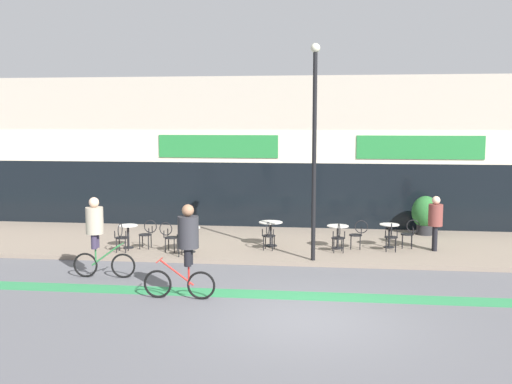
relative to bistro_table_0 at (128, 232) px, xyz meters
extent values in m
plane|color=#5B5B60|center=(5.75, -5.77, -0.63)|extent=(120.00, 120.00, 0.00)
cube|color=gray|center=(5.75, 1.48, -0.57)|extent=(40.00, 5.50, 0.12)
cube|color=#B2A899|center=(5.75, 6.23, 2.22)|extent=(40.00, 4.00, 5.69)
cube|color=black|center=(5.75, 4.26, 0.69)|extent=(38.80, 0.10, 2.40)
cube|color=beige|center=(5.75, 4.28, 2.49)|extent=(39.20, 0.14, 1.20)
cube|color=#237A38|center=(2.08, 4.21, 2.49)|extent=(4.49, 0.08, 0.84)
cube|color=#237A38|center=(9.41, 4.21, 2.49)|extent=(4.49, 0.08, 0.84)
cube|color=#2D844C|center=(5.75, -4.09, -0.62)|extent=(36.00, 0.70, 0.01)
cylinder|color=black|center=(0.00, 0.00, -0.50)|extent=(0.34, 0.34, 0.02)
cylinder|color=black|center=(0.00, 0.00, -0.16)|extent=(0.07, 0.07, 0.70)
cylinder|color=silver|center=(0.00, 0.00, 0.20)|extent=(0.61, 0.61, 0.02)
cylinder|color=black|center=(2.02, -0.35, -0.50)|extent=(0.37, 0.37, 0.02)
cylinder|color=black|center=(2.02, -0.35, -0.14)|extent=(0.07, 0.07, 0.74)
cylinder|color=silver|center=(2.02, -0.35, 0.25)|extent=(0.68, 0.68, 0.02)
cylinder|color=black|center=(4.38, 0.82, -0.50)|extent=(0.41, 0.41, 0.02)
cylinder|color=black|center=(4.38, 0.82, -0.13)|extent=(0.07, 0.07, 0.75)
cylinder|color=silver|center=(4.38, 0.82, 0.26)|extent=(0.75, 0.75, 0.02)
cylinder|color=black|center=(6.48, 0.72, -0.50)|extent=(0.37, 0.37, 0.02)
cylinder|color=black|center=(6.48, 0.72, -0.16)|extent=(0.07, 0.07, 0.70)
cylinder|color=silver|center=(6.48, 0.72, 0.20)|extent=(0.67, 0.67, 0.02)
cylinder|color=black|center=(8.09, 1.04, -0.50)|extent=(0.33, 0.33, 0.02)
cylinder|color=black|center=(8.09, 1.04, -0.15)|extent=(0.07, 0.07, 0.72)
cylinder|color=silver|center=(8.09, 1.04, 0.22)|extent=(0.61, 0.61, 0.02)
cylinder|color=black|center=(0.00, -0.55, -0.07)|extent=(0.41, 0.41, 0.03)
cylinder|color=black|center=(-0.14, -0.41, -0.30)|extent=(0.03, 0.03, 0.42)
cylinder|color=black|center=(0.14, -0.41, -0.30)|extent=(0.03, 0.03, 0.42)
cylinder|color=black|center=(-0.14, -0.69, -0.30)|extent=(0.03, 0.03, 0.42)
cylinder|color=black|center=(0.14, -0.69, -0.30)|extent=(0.03, 0.03, 0.42)
torus|color=black|center=(0.01, -0.72, 0.19)|extent=(0.04, 0.41, 0.41)
cylinder|color=black|center=(-0.17, -0.73, 0.05)|extent=(0.03, 0.03, 0.23)
cylinder|color=black|center=(0.18, -0.71, 0.05)|extent=(0.03, 0.03, 0.23)
cylinder|color=black|center=(0.55, 0.00, -0.07)|extent=(0.40, 0.40, 0.03)
cylinder|color=black|center=(0.41, -0.14, -0.30)|extent=(0.03, 0.03, 0.42)
cylinder|color=black|center=(0.41, 0.14, -0.30)|extent=(0.03, 0.03, 0.42)
cylinder|color=black|center=(0.69, -0.14, -0.30)|extent=(0.03, 0.03, 0.42)
cylinder|color=black|center=(0.69, 0.14, -0.30)|extent=(0.03, 0.03, 0.42)
torus|color=black|center=(0.72, 0.00, 0.19)|extent=(0.41, 0.03, 0.41)
cylinder|color=black|center=(0.72, -0.17, 0.05)|extent=(0.03, 0.03, 0.23)
cylinder|color=black|center=(0.72, 0.17, 0.05)|extent=(0.03, 0.03, 0.23)
cylinder|color=black|center=(2.02, -0.90, -0.07)|extent=(0.43, 0.43, 0.03)
cylinder|color=black|center=(1.89, -0.75, -0.30)|extent=(0.03, 0.03, 0.42)
cylinder|color=black|center=(2.17, -0.78, -0.30)|extent=(0.03, 0.03, 0.42)
cylinder|color=black|center=(1.87, -1.03, -0.30)|extent=(0.03, 0.03, 0.42)
cylinder|color=black|center=(2.15, -1.06, -0.30)|extent=(0.03, 0.03, 0.42)
torus|color=black|center=(2.01, -1.07, 0.19)|extent=(0.06, 0.41, 0.41)
cylinder|color=black|center=(1.84, -1.06, 0.05)|extent=(0.03, 0.03, 0.23)
cylinder|color=black|center=(2.18, -1.09, 0.05)|extent=(0.03, 0.03, 0.23)
cylinder|color=black|center=(1.47, -0.35, -0.07)|extent=(0.43, 0.43, 0.03)
cylinder|color=black|center=(1.62, -0.23, -0.30)|extent=(0.03, 0.03, 0.42)
cylinder|color=black|center=(1.60, -0.50, -0.30)|extent=(0.03, 0.03, 0.42)
cylinder|color=black|center=(1.34, -0.20, -0.30)|extent=(0.03, 0.03, 0.42)
cylinder|color=black|center=(1.32, -0.48, -0.30)|extent=(0.03, 0.03, 0.42)
torus|color=black|center=(1.30, -0.34, 0.19)|extent=(0.41, 0.06, 0.41)
cylinder|color=black|center=(1.31, -0.17, 0.05)|extent=(0.03, 0.03, 0.23)
cylinder|color=black|center=(1.29, -0.51, 0.05)|extent=(0.03, 0.03, 0.23)
cylinder|color=black|center=(4.38, 0.27, -0.07)|extent=(0.44, 0.44, 0.03)
cylinder|color=black|center=(4.26, 0.43, -0.30)|extent=(0.03, 0.03, 0.42)
cylinder|color=black|center=(4.54, 0.40, -0.30)|extent=(0.03, 0.03, 0.42)
cylinder|color=black|center=(4.23, 0.15, -0.30)|extent=(0.03, 0.03, 0.42)
cylinder|color=black|center=(4.51, 0.12, -0.30)|extent=(0.03, 0.03, 0.42)
torus|color=black|center=(4.36, 0.10, 0.19)|extent=(0.07, 0.41, 0.41)
cylinder|color=black|center=(4.19, 0.12, 0.05)|extent=(0.03, 0.03, 0.23)
cylinder|color=black|center=(4.53, 0.09, 0.05)|extent=(0.03, 0.03, 0.23)
cylinder|color=black|center=(6.48, 0.17, -0.07)|extent=(0.45, 0.45, 0.03)
cylinder|color=black|center=(6.33, 0.29, -0.30)|extent=(0.03, 0.03, 0.42)
cylinder|color=black|center=(6.60, 0.32, -0.30)|extent=(0.03, 0.03, 0.42)
cylinder|color=black|center=(6.36, 0.01, -0.30)|extent=(0.03, 0.03, 0.42)
cylinder|color=black|center=(6.64, 0.05, -0.30)|extent=(0.03, 0.03, 0.42)
torus|color=black|center=(6.51, 0.00, 0.19)|extent=(0.08, 0.41, 0.41)
cylinder|color=black|center=(6.34, -0.03, 0.05)|extent=(0.03, 0.03, 0.23)
cylinder|color=black|center=(6.68, 0.02, 0.05)|extent=(0.03, 0.03, 0.23)
cylinder|color=black|center=(7.03, 0.72, -0.07)|extent=(0.42, 0.42, 0.03)
cylinder|color=black|center=(6.89, 0.58, -0.30)|extent=(0.03, 0.03, 0.42)
cylinder|color=black|center=(6.90, 0.86, -0.30)|extent=(0.03, 0.03, 0.42)
cylinder|color=black|center=(7.17, 0.57, -0.30)|extent=(0.03, 0.03, 0.42)
cylinder|color=black|center=(7.18, 0.85, -0.30)|extent=(0.03, 0.03, 0.42)
torus|color=black|center=(7.20, 0.71, 0.19)|extent=(0.41, 0.05, 0.41)
cylinder|color=black|center=(7.19, 0.54, 0.05)|extent=(0.03, 0.03, 0.23)
cylinder|color=black|center=(7.21, 0.88, 0.05)|extent=(0.03, 0.03, 0.23)
cylinder|color=black|center=(8.09, 0.49, -0.07)|extent=(0.43, 0.43, 0.03)
cylinder|color=black|center=(7.96, 0.64, -0.30)|extent=(0.03, 0.03, 0.42)
cylinder|color=black|center=(8.24, 0.62, -0.30)|extent=(0.03, 0.03, 0.42)
cylinder|color=black|center=(7.94, 0.36, -0.30)|extent=(0.03, 0.03, 0.42)
cylinder|color=black|center=(8.22, 0.34, -0.30)|extent=(0.03, 0.03, 0.42)
torus|color=black|center=(8.07, 0.32, 0.19)|extent=(0.06, 0.41, 0.41)
cylinder|color=black|center=(7.90, 0.33, 0.05)|extent=(0.03, 0.03, 0.23)
cylinder|color=black|center=(8.24, 0.31, 0.05)|extent=(0.03, 0.03, 0.23)
cylinder|color=black|center=(8.64, 1.04, -0.07)|extent=(0.44, 0.44, 0.03)
cylinder|color=black|center=(8.48, 0.91, -0.30)|extent=(0.03, 0.03, 0.42)
cylinder|color=black|center=(8.51, 1.19, -0.30)|extent=(0.03, 0.03, 0.42)
cylinder|color=black|center=(8.76, 0.88, -0.30)|extent=(0.03, 0.03, 0.42)
cylinder|color=black|center=(8.79, 1.16, -0.30)|extent=(0.03, 0.03, 0.42)
torus|color=black|center=(8.81, 1.02, 0.19)|extent=(0.41, 0.07, 0.41)
cylinder|color=black|center=(8.79, 0.85, 0.05)|extent=(0.03, 0.03, 0.23)
cylinder|color=black|center=(8.82, 1.19, 0.05)|extent=(0.03, 0.03, 0.23)
cylinder|color=#232326|center=(9.55, 3.39, -0.31)|extent=(0.59, 0.59, 0.39)
ellipsoid|color=#28662D|center=(9.55, 3.39, 0.28)|extent=(0.94, 0.94, 1.13)
cylinder|color=black|center=(5.76, -0.95, 2.42)|extent=(0.12, 0.12, 5.85)
sphere|color=beige|center=(5.76, -0.95, 5.42)|extent=(0.26, 0.26, 0.26)
torus|color=black|center=(2.28, -4.64, -0.30)|extent=(0.66, 0.05, 0.66)
torus|color=black|center=(3.30, -4.64, -0.30)|extent=(0.66, 0.05, 0.66)
cylinder|color=red|center=(2.74, -4.64, -0.02)|extent=(0.79, 0.05, 0.60)
cylinder|color=red|center=(3.02, -4.64, -0.07)|extent=(0.04, 0.04, 0.46)
cylinder|color=red|center=(2.33, -4.64, 0.26)|extent=(0.03, 0.48, 0.03)
cylinder|color=black|center=(3.02, -4.73, 0.36)|extent=(0.16, 0.16, 0.40)
cylinder|color=black|center=(3.02, -4.55, 0.36)|extent=(0.16, 0.16, 0.40)
cylinder|color=#2D2D33|center=(3.02, -4.64, 0.93)|extent=(0.48, 0.48, 0.73)
sphere|color=#9E7051|center=(3.02, -4.64, 1.43)|extent=(0.27, 0.27, 0.27)
torus|color=black|center=(0.89, -3.03, -0.30)|extent=(0.65, 0.08, 0.65)
torus|color=black|center=(-0.11, -3.08, -0.30)|extent=(0.65, 0.08, 0.65)
cylinder|color=#2D753D|center=(0.44, -3.05, -0.03)|extent=(0.78, 0.08, 0.59)
cylinder|color=#2D753D|center=(0.17, -3.06, -0.08)|extent=(0.04, 0.04, 0.45)
cylinder|color=#2D753D|center=(0.84, -3.03, 0.25)|extent=(0.05, 0.48, 0.03)
cylinder|color=#382D47|center=(0.17, -2.98, 0.34)|extent=(0.16, 0.16, 0.38)
cylinder|color=#382D47|center=(0.17, -3.15, 0.34)|extent=(0.16, 0.16, 0.38)
cylinder|color=#B2A38E|center=(0.17, -3.06, 0.88)|extent=(0.47, 0.47, 0.69)
sphere|color=beige|center=(0.17, -3.06, 1.35)|extent=(0.26, 0.26, 0.26)
cylinder|color=black|center=(9.44, 0.86, -0.13)|extent=(0.16, 0.16, 0.76)
cylinder|color=black|center=(9.42, 0.70, -0.13)|extent=(0.16, 0.16, 0.76)
cylinder|color=brown|center=(9.43, 0.78, 0.59)|extent=(0.47, 0.47, 0.66)
sphere|color=beige|center=(9.43, 0.78, 1.04)|extent=(0.25, 0.25, 0.25)
camera|label=1|loc=(6.14, -17.72, 3.46)|focal=42.00mm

